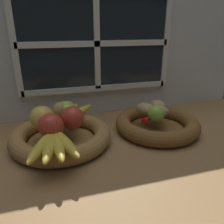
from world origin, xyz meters
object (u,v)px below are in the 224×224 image
at_px(fruit_bowl_right, 157,124).
at_px(apple_red_front, 51,126).
at_px(apple_golden_left, 42,118).
at_px(chili_pepper, 154,116).
at_px(apple_green_back, 66,112).
at_px(fruit_bowl_left, 61,136).
at_px(lime_near, 157,114).
at_px(apple_red_right, 72,118).
at_px(pear_brown, 60,113).
at_px(banana_bunch_front, 54,144).
at_px(potato_large, 158,111).
at_px(potato_oblong, 145,109).
at_px(banana_bunch_back, 72,112).
at_px(potato_back, 158,106).

xyz_separation_m(fruit_bowl_right, apple_red_front, (-0.39, -0.05, 0.07)).
xyz_separation_m(fruit_bowl_right, apple_golden_left, (-0.42, 0.01, 0.07)).
bearing_deg(chili_pepper, apple_green_back, 137.83).
relative_size(fruit_bowl_left, apple_golden_left, 4.25).
relative_size(apple_red_front, lime_near, 1.28).
bearing_deg(fruit_bowl_right, apple_red_right, -178.36).
xyz_separation_m(apple_red_right, lime_near, (0.29, -0.03, -0.01)).
distance_m(fruit_bowl_left, pear_brown, 0.08).
xyz_separation_m(apple_golden_left, chili_pepper, (0.40, -0.03, -0.03)).
xyz_separation_m(banana_bunch_front, potato_large, (0.39, 0.13, 0.01)).
height_order(apple_red_front, potato_oblong, apple_red_front).
bearing_deg(apple_green_back, pear_brown, -153.91).
relative_size(apple_red_front, banana_bunch_back, 0.44).
bearing_deg(banana_bunch_front, apple_green_back, 73.32).
bearing_deg(potato_back, lime_near, -118.98).
distance_m(apple_red_front, apple_red_right, 0.08).
xyz_separation_m(potato_large, lime_near, (-0.03, -0.04, 0.01)).
height_order(fruit_bowl_left, apple_golden_left, apple_golden_left).
distance_m(apple_red_right, chili_pepper, 0.30).
distance_m(fruit_bowl_left, apple_golden_left, 0.09).
bearing_deg(lime_near, apple_red_right, 173.71).
distance_m(apple_red_right, banana_bunch_back, 0.12).
bearing_deg(potato_oblong, chili_pepper, -69.48).
height_order(pear_brown, potato_oblong, pear_brown).
relative_size(fruit_bowl_right, banana_bunch_back, 1.78).
distance_m(fruit_bowl_right, apple_golden_left, 0.42).
xyz_separation_m(fruit_bowl_right, apple_red_right, (-0.32, -0.01, 0.07)).
height_order(apple_red_front, potato_large, apple_red_front).
bearing_deg(fruit_bowl_right, banana_bunch_front, -161.49).
bearing_deg(apple_golden_left, lime_near, -7.97).
bearing_deg(potato_back, apple_golden_left, -175.55).
xyz_separation_m(apple_green_back, potato_large, (0.34, -0.05, -0.02)).
xyz_separation_m(apple_red_right, potato_large, (0.32, 0.01, -0.02)).
height_order(fruit_bowl_right, apple_golden_left, apple_golden_left).
height_order(banana_bunch_back, chili_pepper, banana_bunch_back).
bearing_deg(banana_bunch_front, chili_pepper, 17.77).
distance_m(potato_oblong, chili_pepper, 0.05).
height_order(apple_red_right, banana_bunch_front, apple_red_right).
bearing_deg(pear_brown, apple_golden_left, -156.82).
xyz_separation_m(apple_green_back, banana_bunch_back, (0.03, 0.06, -0.03)).
xyz_separation_m(fruit_bowl_right, chili_pepper, (-0.02, -0.01, 0.04)).
distance_m(fruit_bowl_left, lime_near, 0.34).
distance_m(banana_bunch_back, potato_oblong, 0.28).
distance_m(apple_red_front, potato_back, 0.43).
height_order(apple_red_right, potato_back, apple_red_right).
distance_m(potato_oblong, potato_back, 0.06).
distance_m(apple_red_front, potato_oblong, 0.36).
distance_m(apple_green_back, banana_bunch_back, 0.07).
xyz_separation_m(fruit_bowl_left, pear_brown, (0.00, 0.04, 0.07)).
bearing_deg(apple_red_right, apple_red_front, -147.54).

